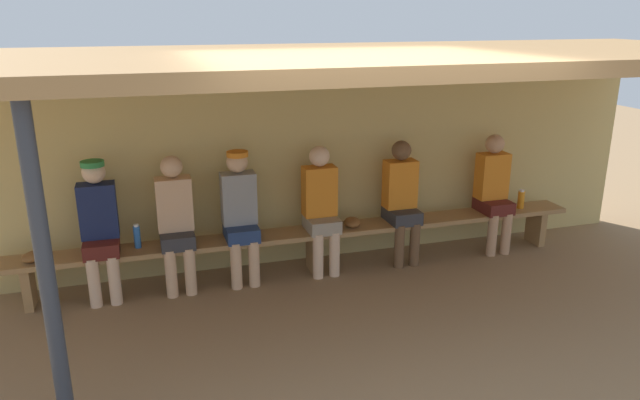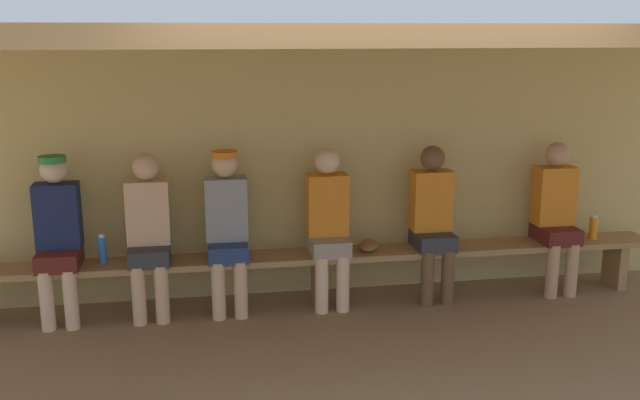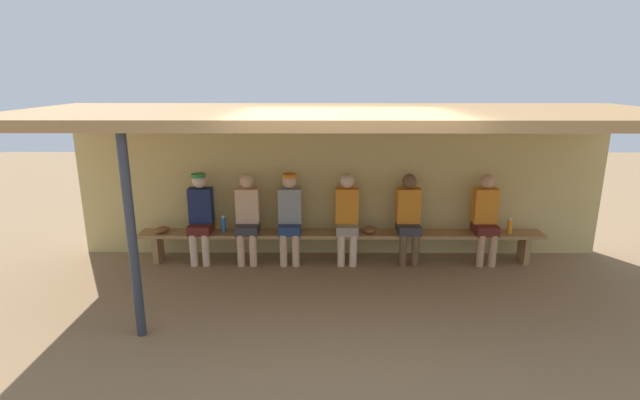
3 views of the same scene
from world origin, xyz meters
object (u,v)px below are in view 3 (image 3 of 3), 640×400
(bench, at_px, (341,237))
(player_shirtless_tan, at_px, (290,214))
(player_leftmost, at_px, (347,215))
(player_in_red, at_px, (248,215))
(player_rightmost, at_px, (201,214))
(water_bottle_green, at_px, (223,224))
(baseball_glove_dark_brown, at_px, (370,230))
(player_in_white, at_px, (409,215))
(baseball_glove_tan, at_px, (162,230))
(water_bottle_orange, at_px, (510,226))
(support_post, at_px, (132,239))
(player_near_post, at_px, (486,215))

(bench, bearing_deg, player_shirtless_tan, 179.73)
(player_leftmost, bearing_deg, player_in_red, 180.00)
(player_rightmost, height_order, water_bottle_green, player_rightmost)
(player_shirtless_tan, bearing_deg, baseball_glove_dark_brown, -0.59)
(player_in_red, bearing_deg, player_in_white, 0.00)
(baseball_glove_dark_brown, bearing_deg, bench, -73.94)
(bench, bearing_deg, baseball_glove_tan, -179.38)
(baseball_glove_dark_brown, bearing_deg, baseball_glove_tan, -72.40)
(water_bottle_orange, distance_m, baseball_glove_tan, 5.17)
(player_shirtless_tan, bearing_deg, player_in_red, -179.96)
(support_post, xyz_separation_m, player_leftmost, (2.32, 2.10, -0.37))
(support_post, bearing_deg, player_shirtless_tan, 54.91)
(support_post, relative_size, bench, 0.37)
(support_post, relative_size, water_bottle_green, 9.19)
(player_shirtless_tan, bearing_deg, baseball_glove_tan, -179.02)
(player_shirtless_tan, distance_m, player_near_post, 2.89)
(support_post, relative_size, player_near_post, 1.65)
(player_in_red, height_order, player_in_white, same)
(player_in_white, bearing_deg, support_post, -146.94)
(player_near_post, bearing_deg, player_in_white, 180.00)
(player_in_white, bearing_deg, player_in_red, 180.00)
(bench, relative_size, player_shirtless_tan, 4.46)
(bench, relative_size, player_rightmost, 4.46)
(support_post, distance_m, player_in_red, 2.30)
(support_post, bearing_deg, player_rightmost, 85.75)
(player_rightmost, bearing_deg, player_shirtless_tan, 0.00)
(player_shirtless_tan, height_order, player_in_red, player_shirtless_tan)
(player_leftmost, height_order, baseball_glove_tan, player_leftmost)
(support_post, distance_m, water_bottle_green, 2.25)
(player_near_post, height_order, water_bottle_green, player_near_post)
(player_near_post, xyz_separation_m, player_in_white, (-1.13, 0.00, 0.00))
(player_near_post, distance_m, baseball_glove_tan, 4.80)
(support_post, xyz_separation_m, player_near_post, (4.37, 2.10, -0.37))
(player_rightmost, height_order, baseball_glove_tan, player_rightmost)
(support_post, height_order, player_rightmost, support_post)
(baseball_glove_tan, bearing_deg, player_near_post, 129.01)
(player_near_post, bearing_deg, bench, -179.92)
(bench, bearing_deg, player_in_red, 179.87)
(support_post, distance_m, baseball_glove_dark_brown, 3.44)
(bench, relative_size, water_bottle_green, 25.08)
(water_bottle_green, bearing_deg, player_leftmost, -0.90)
(player_shirtless_tan, relative_size, player_near_post, 1.01)
(player_near_post, xyz_separation_m, baseball_glove_tan, (-4.80, -0.03, -0.22))
(water_bottle_orange, bearing_deg, player_in_white, 179.74)
(water_bottle_orange, distance_m, baseball_glove_dark_brown, 2.07)
(bench, height_order, player_shirtless_tan, player_shirtless_tan)
(bench, xyz_separation_m, player_near_post, (2.13, 0.00, 0.34))
(player_in_white, height_order, water_bottle_green, player_in_white)
(player_near_post, relative_size, baseball_glove_dark_brown, 5.56)
(player_in_red, relative_size, water_bottle_orange, 5.96)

